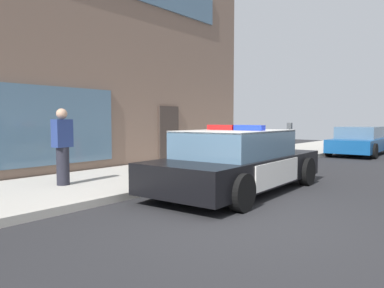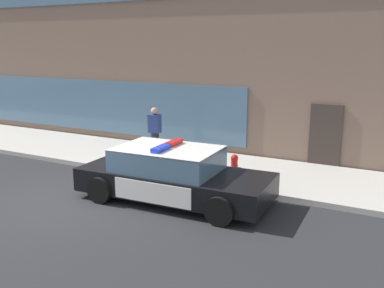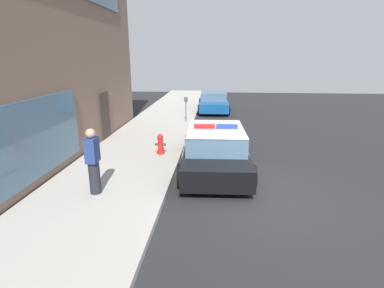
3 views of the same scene
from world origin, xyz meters
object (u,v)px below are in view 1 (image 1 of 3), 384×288
Objects in this scene: police_cruiser at (238,161)px; car_down_street at (359,141)px; fire_hydrant at (194,160)px; parking_meter at (289,133)px; pedestrian_on_sidewalk at (62,147)px.

police_cruiser is 1.08× the size of car_down_street.
parking_meter is at bearing -3.78° from fire_hydrant.
car_down_street is 13.60m from pedestrian_on_sidewalk.
fire_hydrant is at bearing 63.30° from police_cruiser.
police_cruiser is at bearing -165.73° from parking_meter.
parking_meter is (8.81, -1.43, 0.07)m from pedestrian_on_sidewalk.
pedestrian_on_sidewalk is (-13.30, 2.82, 0.38)m from car_down_street.
car_down_street reaches higher than fire_hydrant.
parking_meter is (5.44, -0.36, 0.58)m from fire_hydrant.
parking_meter is at bearing 160.83° from car_down_street.
fire_hydrant is 0.16× the size of car_down_street.
car_down_street is (10.83, 0.22, -0.05)m from police_cruiser.
car_down_street is (9.93, -1.75, 0.13)m from fire_hydrant.
police_cruiser reaches higher than fire_hydrant.
car_down_street is at bearing -1.00° from police_cruiser.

